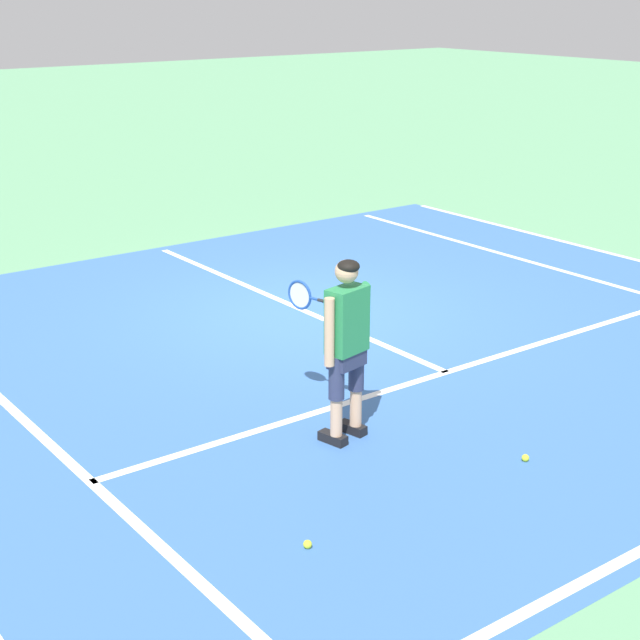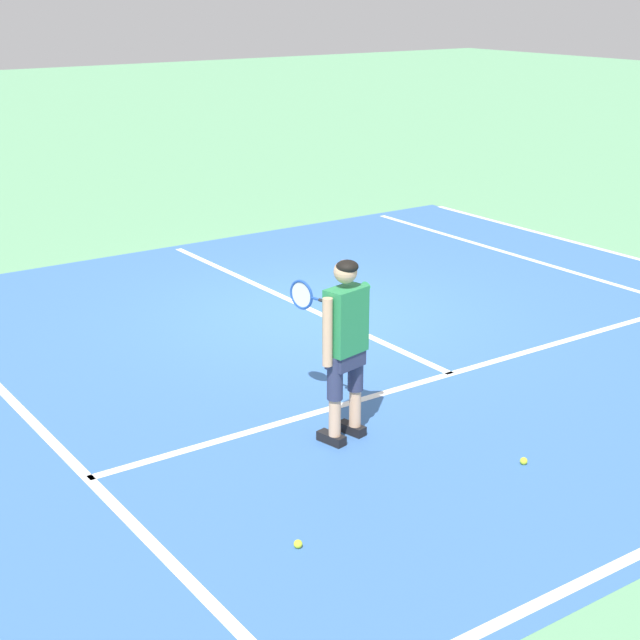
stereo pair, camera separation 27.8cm
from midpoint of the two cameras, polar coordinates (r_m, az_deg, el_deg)
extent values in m
plane|color=#609E70|center=(12.45, -1.29, 0.41)|extent=(80.00, 80.00, 0.00)
cube|color=#3866A8|center=(11.66, 1.66, -0.88)|extent=(10.98, 10.22, 0.00)
cube|color=white|center=(10.62, 6.66, -3.05)|extent=(8.23, 0.10, 0.01)
cube|color=white|center=(12.98, -3.03, 1.19)|extent=(0.10, 6.40, 0.01)
cube|color=white|center=(9.84, -17.60, -5.70)|extent=(0.10, 9.82, 0.01)
cube|color=white|center=(14.46, 14.58, 2.47)|extent=(0.10, 9.82, 0.01)
cube|color=black|center=(8.97, -0.14, -6.93)|extent=(0.17, 0.30, 0.09)
cube|color=black|center=(9.16, 1.02, -6.35)|extent=(0.17, 0.30, 0.09)
cylinder|color=tan|center=(8.85, 0.06, -5.69)|extent=(0.11, 0.11, 0.36)
cylinder|color=#2D3351|center=(8.69, 0.06, -3.38)|extent=(0.14, 0.14, 0.41)
cylinder|color=tan|center=(9.04, 1.22, -5.13)|extent=(0.11, 0.11, 0.36)
cylinder|color=#2D3351|center=(8.89, 1.24, -2.86)|extent=(0.14, 0.14, 0.41)
cube|color=#2D3351|center=(8.73, 0.66, -2.12)|extent=(0.37, 0.27, 0.20)
cube|color=#28844C|center=(8.61, 0.67, -0.01)|extent=(0.42, 0.30, 0.60)
cylinder|color=tan|center=(8.46, -0.39, -0.73)|extent=(0.09, 0.09, 0.62)
cylinder|color=#28844C|center=(8.81, 1.34, 1.46)|extent=(0.14, 0.27, 0.29)
cylinder|color=tan|center=(9.01, 0.47, 0.94)|extent=(0.14, 0.30, 0.14)
sphere|color=tan|center=(8.49, 0.63, 2.85)|extent=(0.21, 0.21, 0.21)
ellipsoid|color=black|center=(8.46, 0.73, 3.15)|extent=(0.24, 0.24, 0.12)
cylinder|color=#232326|center=(9.17, -0.51, 1.06)|extent=(0.07, 0.20, 0.03)
cylinder|color=#1E479E|center=(9.27, -1.20, 1.25)|extent=(0.04, 0.10, 0.02)
torus|color=#1E479E|center=(9.39, -2.04, 1.47)|extent=(0.09, 0.29, 0.30)
cylinder|color=silver|center=(9.39, -2.04, 1.47)|extent=(0.06, 0.24, 0.25)
sphere|color=#CCE02D|center=(8.80, 11.02, -7.92)|extent=(0.07, 0.07, 0.07)
sphere|color=#CCE02D|center=(7.43, -1.83, -12.98)|extent=(0.07, 0.07, 0.07)
camera|label=1|loc=(0.14, -90.89, -0.31)|focal=54.76mm
camera|label=2|loc=(0.14, 89.11, 0.31)|focal=54.76mm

